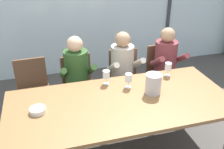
% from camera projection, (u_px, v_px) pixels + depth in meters
% --- Properties ---
extents(ground, '(14.00, 14.00, 0.00)m').
position_uv_depth(ground, '(100.00, 107.00, 3.98)').
color(ground, '#4C4742').
extents(window_glass_panel, '(7.64, 0.03, 2.60)m').
position_uv_depth(window_glass_panel, '(81.00, 3.00, 4.54)').
color(window_glass_panel, silver).
rests_on(window_glass_panel, ground).
extents(dining_table, '(2.44, 1.11, 0.75)m').
position_uv_depth(dining_table, '(121.00, 106.00, 2.81)').
color(dining_table, olive).
rests_on(dining_table, ground).
extents(chair_near_curtain, '(0.46, 0.46, 0.89)m').
position_uv_depth(chair_near_curtain, '(33.00, 87.00, 3.50)').
color(chair_near_curtain, brown).
rests_on(chair_near_curtain, ground).
extents(chair_left_of_center, '(0.49, 0.49, 0.89)m').
position_uv_depth(chair_left_of_center, '(79.00, 82.00, 3.61)').
color(chair_left_of_center, brown).
rests_on(chair_left_of_center, ground).
extents(chair_center, '(0.47, 0.47, 0.89)m').
position_uv_depth(chair_center, '(124.00, 75.00, 3.80)').
color(chair_center, brown).
rests_on(chair_center, ground).
extents(chair_right_of_center, '(0.46, 0.46, 0.89)m').
position_uv_depth(chair_right_of_center, '(162.00, 69.00, 3.97)').
color(chair_right_of_center, brown).
rests_on(chair_right_of_center, ground).
extents(person_olive_shirt, '(0.46, 0.61, 1.21)m').
position_uv_depth(person_olive_shirt, '(78.00, 75.00, 3.43)').
color(person_olive_shirt, '#2D5123').
rests_on(person_olive_shirt, ground).
extents(person_beige_jumper, '(0.49, 0.63, 1.21)m').
position_uv_depth(person_beige_jumper, '(124.00, 69.00, 3.58)').
color(person_beige_jumper, '#B7AD9E').
rests_on(person_beige_jumper, ground).
extents(person_maroon_top, '(0.47, 0.62, 1.21)m').
position_uv_depth(person_maroon_top, '(168.00, 64.00, 3.74)').
color(person_maroon_top, brown).
rests_on(person_maroon_top, ground).
extents(ice_bucket_primary, '(0.19, 0.19, 0.24)m').
position_uv_depth(ice_bucket_primary, '(153.00, 83.00, 2.88)').
color(ice_bucket_primary, '#B7B7BC').
rests_on(ice_bucket_primary, dining_table).
extents(tasting_bowl, '(0.16, 0.16, 0.05)m').
position_uv_depth(tasting_bowl, '(38.00, 110.00, 2.59)').
color(tasting_bowl, silver).
rests_on(tasting_bowl, dining_table).
extents(wine_glass_by_left_taster, '(0.08, 0.08, 0.17)m').
position_uv_depth(wine_glass_by_left_taster, '(129.00, 78.00, 3.00)').
color(wine_glass_by_left_taster, silver).
rests_on(wine_glass_by_left_taster, dining_table).
extents(wine_glass_near_bucket, '(0.08, 0.08, 0.17)m').
position_uv_depth(wine_glass_near_bucket, '(106.00, 75.00, 3.07)').
color(wine_glass_near_bucket, silver).
rests_on(wine_glass_near_bucket, dining_table).
extents(wine_glass_center_pour, '(0.08, 0.08, 0.17)m').
position_uv_depth(wine_glass_center_pour, '(168.00, 67.00, 3.26)').
color(wine_glass_center_pour, silver).
rests_on(wine_glass_center_pour, dining_table).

